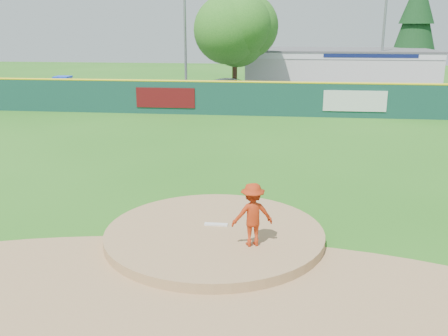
# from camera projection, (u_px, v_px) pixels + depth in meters

# --- Properties ---
(ground) EXTENTS (120.00, 120.00, 0.00)m
(ground) POSITION_uv_depth(u_px,v_px,m) (215.00, 239.00, 12.62)
(ground) COLOR #286B19
(ground) RESTS_ON ground
(pitchers_mound) EXTENTS (5.50, 5.50, 0.50)m
(pitchers_mound) POSITION_uv_depth(u_px,v_px,m) (215.00, 239.00, 12.62)
(pitchers_mound) COLOR #9E774C
(pitchers_mound) RESTS_ON ground
(pitching_rubber) EXTENTS (0.60, 0.15, 0.04)m
(pitching_rubber) POSITION_uv_depth(u_px,v_px,m) (216.00, 224.00, 12.84)
(pitching_rubber) COLOR white
(pitching_rubber) RESTS_ON pitchers_mound
(infield_dirt_arc) EXTENTS (15.40, 15.40, 0.01)m
(infield_dirt_arc) POSITION_uv_depth(u_px,v_px,m) (193.00, 301.00, 9.76)
(infield_dirt_arc) COLOR #9E774C
(infield_dirt_arc) RESTS_ON ground
(parking_lot) EXTENTS (44.00, 16.00, 0.02)m
(parking_lot) POSITION_uv_depth(u_px,v_px,m) (263.00, 95.00, 38.39)
(parking_lot) COLOR #38383A
(parking_lot) RESTS_ON ground
(pitcher) EXTENTS (1.10, 0.83, 1.50)m
(pitcher) POSITION_uv_depth(u_px,v_px,m) (252.00, 215.00, 11.50)
(pitcher) COLOR #A92B0E
(pitcher) RESTS_ON pitchers_mound
(van) EXTENTS (5.90, 3.78, 1.51)m
(van) POSITION_uv_depth(u_px,v_px,m) (233.00, 89.00, 36.04)
(van) COLOR white
(van) RESTS_ON parking_lot
(pool_building_grp) EXTENTS (15.20, 8.20, 3.31)m
(pool_building_grp) POSITION_uv_depth(u_px,v_px,m) (337.00, 69.00, 42.01)
(pool_building_grp) COLOR silver
(pool_building_grp) RESTS_ON ground
(fence_banners) EXTENTS (14.80, 0.04, 1.20)m
(fence_banners) POSITION_uv_depth(u_px,v_px,m) (258.00, 99.00, 29.44)
(fence_banners) COLOR #570C0F
(fence_banners) RESTS_ON ground
(playground_slide) EXTENTS (1.08, 3.05, 1.68)m
(playground_slide) POSITION_uv_depth(u_px,v_px,m) (63.00, 88.00, 36.11)
(playground_slide) COLOR blue
(playground_slide) RESTS_ON ground
(outfield_fence) EXTENTS (40.00, 0.14, 2.07)m
(outfield_fence) POSITION_uv_depth(u_px,v_px,m) (256.00, 98.00, 29.50)
(outfield_fence) COLOR #123B33
(outfield_fence) RESTS_ON ground
(deciduous_tree) EXTENTS (5.60, 5.60, 7.36)m
(deciduous_tree) POSITION_uv_depth(u_px,v_px,m) (235.00, 35.00, 35.46)
(deciduous_tree) COLOR #382314
(deciduous_tree) RESTS_ON ground
(conifer_tree) EXTENTS (4.40, 4.40, 9.50)m
(conifer_tree) POSITION_uv_depth(u_px,v_px,m) (416.00, 21.00, 43.96)
(conifer_tree) COLOR #382314
(conifer_tree) RESTS_ON ground
(light_pole_left) EXTENTS (1.75, 0.25, 11.00)m
(light_pole_left) POSITION_uv_depth(u_px,v_px,m) (185.00, 14.00, 37.42)
(light_pole_left) COLOR gray
(light_pole_left) RESTS_ON ground
(light_pole_right) EXTENTS (1.75, 0.25, 10.00)m
(light_pole_right) POSITION_uv_depth(u_px,v_px,m) (385.00, 21.00, 37.74)
(light_pole_right) COLOR gray
(light_pole_right) RESTS_ON ground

